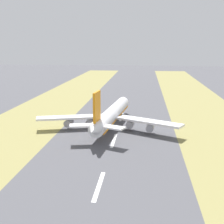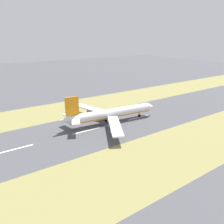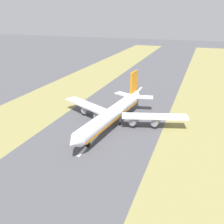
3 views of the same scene
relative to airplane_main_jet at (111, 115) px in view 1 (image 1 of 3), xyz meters
name	(u,v)px [view 1 (image 1 of 3)]	position (x,y,z in m)	size (l,w,h in m)	color
ground_plane	(117,129)	(3.02, -2.06, -6.02)	(800.00, 800.00, 0.00)	#4C4C51
grass_median_west	(20,127)	(-41.98, -2.06, -6.02)	(40.00, 600.00, 0.01)	olive
grass_median_east	(222,132)	(48.02, -2.06, -6.02)	(40.00, 600.00, 0.01)	olive
centreline_dash_near	(99,186)	(3.02, -58.11, -6.01)	(1.20, 18.00, 0.01)	silver
centreline_dash_mid	(114,140)	(3.02, -18.11, -6.01)	(1.20, 18.00, 0.01)	silver
centreline_dash_far	(121,117)	(3.02, 21.89, -6.01)	(1.20, 18.00, 0.01)	silver
airplane_main_jet	(111,115)	(0.00, 0.00, 0.00)	(63.75, 67.20, 20.20)	white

